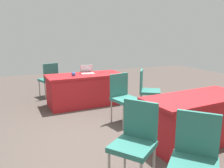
{
  "coord_description": "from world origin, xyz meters",
  "views": [
    {
      "loc": [
        1.41,
        3.16,
        1.71
      ],
      "look_at": [
        -0.06,
        -0.25,
        0.9
      ],
      "focal_mm": 36.38,
      "sensor_mm": 36.0,
      "label": 1
    }
  ],
  "objects_px": {
    "chair_aisle": "(123,95)",
    "yarn_ball": "(73,74)",
    "laptop_silver": "(87,72)",
    "scissors_red": "(101,72)",
    "chair_near_front": "(135,138)",
    "chair_tucked_right": "(49,78)",
    "table_foreground": "(85,89)",
    "chair_tucked_left": "(147,88)",
    "chair_by_pillar": "(195,156)",
    "table_mid_left": "(197,119)"
  },
  "relations": [
    {
      "from": "table_foreground",
      "to": "table_mid_left",
      "type": "xyz_separation_m",
      "value": [
        -1.06,
        2.66,
        0.0
      ]
    },
    {
      "from": "chair_near_front",
      "to": "chair_by_pillar",
      "type": "distance_m",
      "value": 0.66
    },
    {
      "from": "chair_tucked_right",
      "to": "scissors_red",
      "type": "height_order",
      "value": "chair_tucked_right"
    },
    {
      "from": "chair_by_pillar",
      "to": "laptop_silver",
      "type": "height_order",
      "value": "same"
    },
    {
      "from": "chair_tucked_right",
      "to": "laptop_silver",
      "type": "bearing_deg",
      "value": -67.4
    },
    {
      "from": "yarn_ball",
      "to": "table_foreground",
      "type": "bearing_deg",
      "value": -160.64
    },
    {
      "from": "table_foreground",
      "to": "yarn_ball",
      "type": "xyz_separation_m",
      "value": [
        0.31,
        0.11,
        0.43
      ]
    },
    {
      "from": "table_foreground",
      "to": "chair_tucked_right",
      "type": "relative_size",
      "value": 1.97
    },
    {
      "from": "table_mid_left",
      "to": "chair_aisle",
      "type": "height_order",
      "value": "chair_aisle"
    },
    {
      "from": "chair_near_front",
      "to": "chair_tucked_right",
      "type": "relative_size",
      "value": 1.02
    },
    {
      "from": "table_mid_left",
      "to": "chair_by_pillar",
      "type": "xyz_separation_m",
      "value": [
        1.09,
        1.11,
        0.18
      ]
    },
    {
      "from": "yarn_ball",
      "to": "scissors_red",
      "type": "bearing_deg",
      "value": -164.64
    },
    {
      "from": "chair_near_front",
      "to": "chair_by_pillar",
      "type": "bearing_deg",
      "value": 174.85
    },
    {
      "from": "chair_tucked_left",
      "to": "scissors_red",
      "type": "relative_size",
      "value": 5.32
    },
    {
      "from": "chair_tucked_left",
      "to": "scissors_red",
      "type": "distance_m",
      "value": 1.37
    },
    {
      "from": "chair_tucked_left",
      "to": "chair_by_pillar",
      "type": "distance_m",
      "value": 2.9
    },
    {
      "from": "chair_by_pillar",
      "to": "yarn_ball",
      "type": "bearing_deg",
      "value": -37.92
    },
    {
      "from": "table_foreground",
      "to": "chair_tucked_right",
      "type": "distance_m",
      "value": 1.29
    },
    {
      "from": "chair_near_front",
      "to": "laptop_silver",
      "type": "distance_m",
      "value": 3.34
    },
    {
      "from": "chair_tucked_left",
      "to": "chair_by_pillar",
      "type": "height_order",
      "value": "chair_by_pillar"
    },
    {
      "from": "chair_tucked_right",
      "to": "yarn_ball",
      "type": "xyz_separation_m",
      "value": [
        -0.4,
        1.17,
        0.26
      ]
    },
    {
      "from": "scissors_red",
      "to": "chair_aisle",
      "type": "bearing_deg",
      "value": 42.65
    },
    {
      "from": "chair_tucked_left",
      "to": "chair_by_pillar",
      "type": "xyz_separation_m",
      "value": [
        1.12,
        2.67,
        0.01
      ]
    },
    {
      "from": "chair_aisle",
      "to": "scissors_red",
      "type": "bearing_deg",
      "value": -106.92
    },
    {
      "from": "table_mid_left",
      "to": "chair_aisle",
      "type": "bearing_deg",
      "value": -58.97
    },
    {
      "from": "yarn_ball",
      "to": "scissors_red",
      "type": "height_order",
      "value": "yarn_ball"
    },
    {
      "from": "chair_tucked_left",
      "to": "chair_tucked_right",
      "type": "bearing_deg",
      "value": -105.83
    },
    {
      "from": "chair_aisle",
      "to": "laptop_silver",
      "type": "height_order",
      "value": "same"
    },
    {
      "from": "laptop_silver",
      "to": "chair_by_pillar",
      "type": "bearing_deg",
      "value": 91.63
    },
    {
      "from": "chair_tucked_left",
      "to": "yarn_ball",
      "type": "distance_m",
      "value": 1.74
    },
    {
      "from": "chair_aisle",
      "to": "scissors_red",
      "type": "xyz_separation_m",
      "value": [
        -0.13,
        -1.54,
        0.21
      ]
    },
    {
      "from": "table_mid_left",
      "to": "chair_near_front",
      "type": "relative_size",
      "value": 1.9
    },
    {
      "from": "table_foreground",
      "to": "chair_by_pillar",
      "type": "bearing_deg",
      "value": 89.45
    },
    {
      "from": "chair_by_pillar",
      "to": "scissors_red",
      "type": "xyz_separation_m",
      "value": [
        -0.5,
        -3.87,
        0.21
      ]
    },
    {
      "from": "chair_near_front",
      "to": "yarn_ball",
      "type": "distance_m",
      "value": 3.1
    },
    {
      "from": "chair_aisle",
      "to": "yarn_ball",
      "type": "distance_m",
      "value": 1.5
    },
    {
      "from": "chair_aisle",
      "to": "yarn_ball",
      "type": "xyz_separation_m",
      "value": [
        0.64,
        -1.33,
        0.25
      ]
    },
    {
      "from": "chair_by_pillar",
      "to": "scissors_red",
      "type": "distance_m",
      "value": 3.91
    },
    {
      "from": "chair_tucked_right",
      "to": "chair_by_pillar",
      "type": "xyz_separation_m",
      "value": [
        -0.68,
        4.83,
        0.01
      ]
    },
    {
      "from": "table_foreground",
      "to": "yarn_ball",
      "type": "height_order",
      "value": "yarn_ball"
    },
    {
      "from": "chair_near_front",
      "to": "chair_tucked_right",
      "type": "xyz_separation_m",
      "value": [
        0.34,
        -4.27,
        -0.01
      ]
    },
    {
      "from": "chair_tucked_right",
      "to": "table_mid_left",
      "type": "bearing_deg",
      "value": -81.77
    },
    {
      "from": "laptop_silver",
      "to": "scissors_red",
      "type": "xyz_separation_m",
      "value": [
        -0.37,
        -0.0,
        -0.04
      ]
    },
    {
      "from": "table_foreground",
      "to": "chair_tucked_left",
      "type": "relative_size",
      "value": 1.96
    },
    {
      "from": "chair_tucked_right",
      "to": "chair_by_pillar",
      "type": "height_order",
      "value": "chair_by_pillar"
    },
    {
      "from": "chair_tucked_right",
      "to": "laptop_silver",
      "type": "height_order",
      "value": "laptop_silver"
    },
    {
      "from": "laptop_silver",
      "to": "scissors_red",
      "type": "bearing_deg",
      "value": -176.2
    },
    {
      "from": "chair_tucked_right",
      "to": "chair_aisle",
      "type": "distance_m",
      "value": 2.71
    },
    {
      "from": "chair_near_front",
      "to": "chair_by_pillar",
      "type": "height_order",
      "value": "chair_near_front"
    },
    {
      "from": "chair_near_front",
      "to": "chair_aisle",
      "type": "height_order",
      "value": "chair_near_front"
    }
  ]
}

